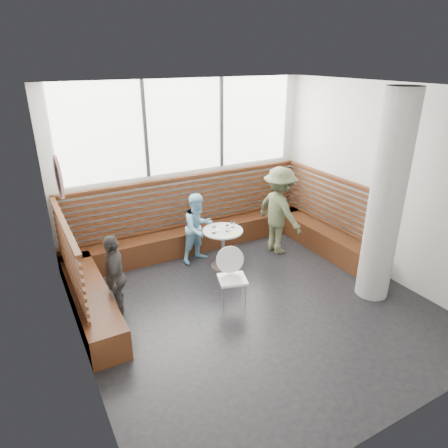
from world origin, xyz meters
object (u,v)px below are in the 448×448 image
cafe_table (223,241)px  child_left (115,277)px  child_back (198,228)px  concrete_column (386,200)px  cafe_chair (230,272)px  adult_man (279,211)px

cafe_table → child_left: bearing=-165.4°
child_back → cafe_table: bearing=-72.1°
child_back → child_left: (-1.78, -0.98, -0.01)m
concrete_column → child_left: (-3.75, 1.39, -0.95)m
cafe_chair → child_back: 1.50m
adult_man → concrete_column: bearing=-172.8°
concrete_column → child_left: size_ratio=2.47×
concrete_column → cafe_table: bearing=131.4°
cafe_table → child_left: (-2.05, -0.53, 0.12)m
concrete_column → adult_man: (-0.45, 1.97, -0.75)m
concrete_column → cafe_table: 2.78m
adult_man → child_left: bearing=94.4°
concrete_column → cafe_chair: 2.55m
cafe_table → adult_man: size_ratio=0.43×
cafe_table → cafe_chair: (-0.44, -1.04, 0.00)m
concrete_column → cafe_table: concrete_column is taller
concrete_column → cafe_chair: concrete_column is taller
cafe_table → adult_man: 1.29m
child_back → child_left: child_back is taller
concrete_column → adult_man: concrete_column is taller
cafe_chair → child_left: bearing=179.4°
concrete_column → cafe_table: size_ratio=4.37×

